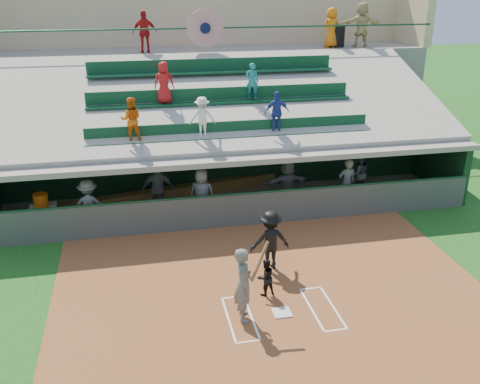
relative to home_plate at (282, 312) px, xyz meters
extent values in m
plane|color=#174B15|center=(0.00, 0.00, -0.04)|extent=(100.00, 100.00, 0.00)
cube|color=brown|center=(0.00, 0.50, -0.03)|extent=(11.00, 9.00, 0.02)
cube|color=silver|center=(0.00, 0.00, 0.00)|extent=(0.43, 0.43, 0.03)
cube|color=white|center=(-0.75, 0.00, -0.01)|extent=(0.05, 1.80, 0.01)
cube|color=white|center=(0.75, 0.00, -0.01)|extent=(0.05, 1.80, 0.01)
cube|color=white|center=(-1.30, 0.00, -0.01)|extent=(0.05, 1.80, 0.01)
cube|color=white|center=(1.30, 0.00, -0.01)|extent=(0.05, 1.80, 0.01)
cube|color=white|center=(-1.02, 0.90, -0.01)|extent=(0.60, 0.05, 0.01)
cube|color=silver|center=(1.02, 0.90, -0.01)|extent=(0.60, 0.05, 0.01)
cube|color=white|center=(-1.02, -0.90, -0.01)|extent=(0.60, 0.05, 0.01)
cube|color=silver|center=(1.02, -0.90, -0.01)|extent=(0.60, 0.05, 0.01)
cube|color=gray|center=(0.00, 6.75, -0.02)|extent=(16.00, 3.50, 0.04)
cube|color=gray|center=(0.00, 13.50, 2.26)|extent=(20.00, 3.00, 4.60)
cube|color=#474C47|center=(0.00, 5.00, 0.52)|extent=(16.00, 0.06, 1.10)
cylinder|color=#123A1F|center=(0.00, 5.00, 1.09)|extent=(16.00, 0.08, 0.08)
cube|color=black|center=(0.00, 8.50, 1.07)|extent=(16.00, 0.25, 2.20)
cube|color=#103219|center=(8.00, 6.75, 1.07)|extent=(0.25, 3.50, 2.20)
cube|color=gray|center=(0.00, 6.75, 2.17)|extent=(16.40, 3.90, 0.18)
cube|color=gray|center=(0.00, 10.25, 1.12)|extent=(16.40, 3.50, 2.30)
cube|color=gray|center=(0.00, 11.90, 2.26)|extent=(16.40, 0.30, 4.60)
cube|color=gray|center=(0.00, 8.60, 3.42)|extent=(16.40, 6.51, 2.37)
cube|color=#0C351A|center=(0.00, 6.20, 2.62)|extent=(9.40, 0.42, 0.08)
cube|color=#0C3721|center=(0.00, 6.40, 2.88)|extent=(9.40, 0.06, 0.45)
cube|color=#0C3820|center=(0.00, 8.10, 3.37)|extent=(9.40, 0.42, 0.08)
cube|color=#0D3D22|center=(0.00, 8.30, 3.62)|extent=(9.40, 0.06, 0.45)
cube|color=#0D3D24|center=(0.00, 10.00, 4.12)|extent=(9.40, 0.42, 0.08)
cube|color=#0D3A21|center=(0.00, 10.20, 4.38)|extent=(9.40, 0.06, 0.45)
imported|color=#D4590C|center=(-3.20, 6.30, 3.35)|extent=(0.70, 0.55, 1.39)
imported|color=white|center=(-0.97, 6.30, 3.31)|extent=(0.85, 0.49, 1.31)
imported|color=navy|center=(1.51, 6.30, 3.35)|extent=(0.83, 0.38, 1.38)
imported|color=#AC1316|center=(-2.01, 8.20, 4.12)|extent=(0.76, 0.55, 1.42)
imported|color=#1A7675|center=(1.10, 8.20, 4.05)|extent=(0.52, 0.40, 1.29)
cylinder|color=#133D25|center=(0.00, 12.00, 5.56)|extent=(20.00, 0.07, 0.07)
cylinder|color=red|center=(0.00, 11.98, 5.56)|extent=(1.50, 0.06, 1.50)
sphere|color=#0D1235|center=(0.00, 11.95, 5.56)|extent=(0.44, 0.44, 0.44)
cube|color=tan|center=(0.00, 15.00, 6.16)|extent=(20.00, 0.40, 3.20)
cube|color=tan|center=(10.00, 13.50, 6.16)|extent=(0.40, 3.00, 3.20)
imported|color=#50534E|center=(-0.95, 0.00, 0.90)|extent=(0.48, 0.70, 1.83)
cylinder|color=brown|center=(-0.60, -0.15, 1.57)|extent=(0.56, 0.54, 0.75)
sphere|color=brown|center=(-0.82, 0.00, 1.22)|extent=(0.10, 0.10, 0.10)
imported|color=black|center=(-0.19, 0.88, 0.48)|extent=(0.56, 0.49, 0.98)
imported|color=black|center=(0.26, 2.18, 0.83)|extent=(1.12, 0.68, 1.69)
cube|color=olive|center=(0.06, 8.14, 0.21)|extent=(13.74, 3.44, 0.42)
cube|color=silver|center=(-6.16, 6.09, 0.37)|extent=(0.90, 0.71, 0.73)
cylinder|color=#DC5E0C|center=(-6.18, 6.02, 0.96)|extent=(0.45, 0.45, 0.45)
imported|color=#565853|center=(-4.71, 5.61, 0.84)|extent=(1.09, 0.64, 1.68)
imported|color=#51534E|center=(-2.50, 6.34, 0.93)|extent=(1.11, 0.52, 1.84)
imported|color=#5E615B|center=(-1.12, 5.76, 0.87)|extent=(0.97, 0.78, 1.73)
imported|color=#545752|center=(1.89, 6.11, 0.87)|extent=(1.63, 0.61, 1.73)
imported|color=#5B5E58|center=(3.92, 5.73, 0.88)|extent=(0.66, 0.46, 1.74)
imported|color=#535652|center=(4.82, 6.76, 0.79)|extent=(0.78, 0.62, 1.58)
cylinder|color=black|center=(6.10, 12.98, 5.04)|extent=(0.63, 0.63, 0.95)
imported|color=#B21415|center=(-2.41, 12.57, 5.40)|extent=(0.99, 0.43, 1.68)
imported|color=orange|center=(5.73, 12.84, 5.42)|extent=(0.92, 0.69, 1.71)
imported|color=tan|center=(7.12, 12.79, 5.52)|extent=(1.83, 0.77, 1.92)
camera|label=1|loc=(-3.16, -10.38, 7.46)|focal=40.00mm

